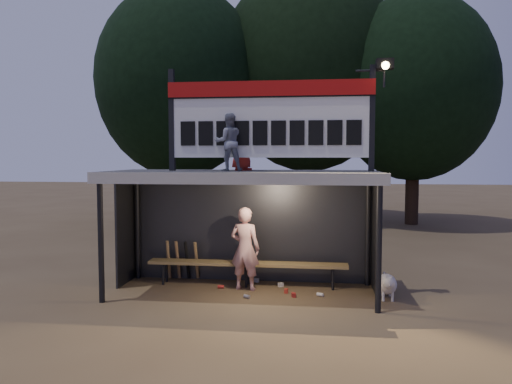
{
  "coord_description": "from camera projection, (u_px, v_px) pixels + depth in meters",
  "views": [
    {
      "loc": [
        1.39,
        -9.2,
        2.58
      ],
      "look_at": [
        0.2,
        0.4,
        1.9
      ],
      "focal_mm": 35.0,
      "sensor_mm": 36.0,
      "label": 1
    }
  ],
  "objects": [
    {
      "name": "ground",
      "position": [
        243.0,
        293.0,
        9.46
      ],
      "size": [
        80.0,
        80.0,
        0.0
      ],
      "primitive_type": "plane",
      "color": "brown",
      "rests_on": "ground"
    },
    {
      "name": "player",
      "position": [
        245.0,
        248.0,
        9.66
      ],
      "size": [
        0.66,
        0.5,
        1.62
      ],
      "primitive_type": "imported",
      "rotation": [
        0.0,
        0.0,
        2.94
      ],
      "color": "white",
      "rests_on": "ground"
    },
    {
      "name": "child_a",
      "position": [
        229.0,
        142.0,
        9.18
      ],
      "size": [
        0.61,
        0.54,
        1.06
      ],
      "primitive_type": "imported",
      "rotation": [
        0.0,
        0.0,
        3.44
      ],
      "color": "gray",
      "rests_on": "dugout_shelter"
    },
    {
      "name": "child_b",
      "position": [
        242.0,
        142.0,
        9.57
      ],
      "size": [
        0.63,
        0.62,
        1.09
      ],
      "primitive_type": "imported",
      "rotation": [
        0.0,
        0.0,
        2.39
      ],
      "color": "#AD251A",
      "rests_on": "dugout_shelter"
    },
    {
      "name": "dugout_shelter",
      "position": [
        245.0,
        195.0,
        9.57
      ],
      "size": [
        5.1,
        2.08,
        2.32
      ],
      "color": "#38373A",
      "rests_on": "ground"
    },
    {
      "name": "scoreboard_assembly",
      "position": [
        273.0,
        116.0,
        9.15
      ],
      "size": [
        4.1,
        0.27,
        1.99
      ],
      "color": "black",
      "rests_on": "dugout_shelter"
    },
    {
      "name": "bench",
      "position": [
        247.0,
        264.0,
        9.98
      ],
      "size": [
        4.0,
        0.35,
        0.48
      ],
      "color": "olive",
      "rests_on": "ground"
    },
    {
      "name": "tree_left",
      "position": [
        180.0,
        82.0,
        19.47
      ],
      "size": [
        6.46,
        6.46,
        9.27
      ],
      "color": "#2F2215",
      "rests_on": "ground"
    },
    {
      "name": "tree_mid",
      "position": [
        309.0,
        69.0,
        20.29
      ],
      "size": [
        7.22,
        7.22,
        10.36
      ],
      "color": "#312016",
      "rests_on": "ground"
    },
    {
      "name": "tree_right",
      "position": [
        414.0,
        88.0,
        18.88
      ],
      "size": [
        6.08,
        6.08,
        8.72
      ],
      "color": "#2F1E15",
      "rests_on": "ground"
    },
    {
      "name": "dog",
      "position": [
        387.0,
        284.0,
        9.04
      ],
      "size": [
        0.36,
        0.81,
        0.49
      ],
      "color": "silver",
      "rests_on": "ground"
    },
    {
      "name": "bats",
      "position": [
        182.0,
        260.0,
        10.41
      ],
      "size": [
        0.68,
        0.35,
        0.84
      ],
      "color": "#987346",
      "rests_on": "ground"
    },
    {
      "name": "litter",
      "position": [
        272.0,
        289.0,
        9.58
      ],
      "size": [
        2.06,
        1.3,
        0.08
      ],
      "color": "#AD2C1D",
      "rests_on": "ground"
    }
  ]
}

